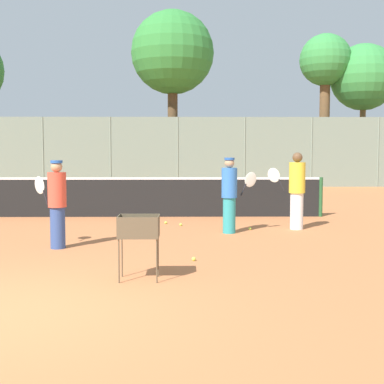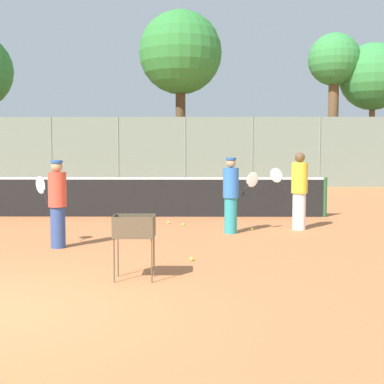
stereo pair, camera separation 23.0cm
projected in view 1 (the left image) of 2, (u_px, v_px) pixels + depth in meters
name	position (u px, v px, depth m)	size (l,w,h in m)	color
ground_plane	(0.00, 314.00, 5.85)	(80.00, 80.00, 0.00)	#C67242
tennis_net	(110.00, 196.00, 14.40)	(11.52, 0.10, 1.07)	#26592D
back_fence	(144.00, 152.00, 26.33)	(29.92, 0.08, 3.45)	gray
tree_1	(364.00, 78.00, 28.47)	(3.52, 3.52, 7.47)	brown
tree_2	(325.00, 65.00, 28.16)	(2.73, 2.73, 7.94)	brown
tree_3	(173.00, 54.00, 27.77)	(4.31, 4.31, 9.05)	brown
player_white_outfit	(57.00, 203.00, 9.72)	(0.73, 0.63, 1.61)	#334C8C
player_red_cap	(297.00, 190.00, 12.10)	(0.86, 0.50, 1.75)	white
player_yellow_shirt	(230.00, 194.00, 11.54)	(0.84, 0.46, 1.64)	teal
ball_cart	(139.00, 232.00, 7.34)	(0.56, 0.41, 0.90)	brown
tennis_ball_0	(181.00, 225.00, 12.70)	(0.07, 0.07, 0.07)	#D1E54C
tennis_ball_1	(250.00, 229.00, 12.04)	(0.07, 0.07, 0.07)	#D1E54C
tennis_ball_2	(166.00, 223.00, 13.04)	(0.07, 0.07, 0.07)	#D1E54C
tennis_ball_3	(194.00, 259.00, 8.65)	(0.07, 0.07, 0.07)	#D1E54C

